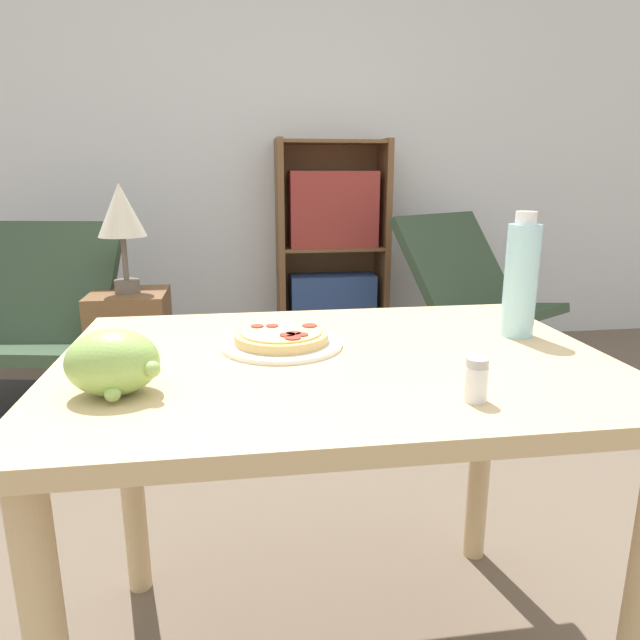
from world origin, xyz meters
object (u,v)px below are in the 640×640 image
at_px(drink_bottle, 521,279).
at_px(table_lamp, 121,215).
at_px(lounge_chair_far, 477,325).
at_px(side_table, 133,353).
at_px(salt_shaker, 476,380).
at_px(pizza_on_plate, 282,340).
at_px(grape_bunch, 113,363).
at_px(bookshelf, 332,256).
at_px(lounge_chair_near, 30,359).

height_order(drink_bottle, table_lamp, table_lamp).
distance_m(drink_bottle, lounge_chair_far, 1.98).
relative_size(drink_bottle, table_lamp, 0.57).
height_order(drink_bottle, lounge_chair_far, drink_bottle).
bearing_deg(drink_bottle, table_lamp, 126.97).
bearing_deg(side_table, salt_shaker, -64.61).
xyz_separation_m(pizza_on_plate, grape_bunch, (-0.29, -0.23, 0.04)).
relative_size(pizza_on_plate, bookshelf, 0.20).
xyz_separation_m(lounge_chair_far, table_lamp, (-1.80, -0.28, 0.64)).
bearing_deg(lounge_chair_near, pizza_on_plate, -44.35).
xyz_separation_m(lounge_chair_near, lounge_chair_far, (2.25, 0.28, 0.00)).
xyz_separation_m(drink_bottle, lounge_chair_near, (-1.56, 1.47, -0.59)).
xyz_separation_m(bookshelf, table_lamp, (-1.09, -0.88, 0.33)).
bearing_deg(salt_shaker, lounge_chair_far, 65.92).
relative_size(pizza_on_plate, side_table, 0.44).
relative_size(drink_bottle, side_table, 0.47).
xyz_separation_m(grape_bunch, salt_shaker, (0.57, -0.11, -0.02)).
bearing_deg(lounge_chair_far, table_lamp, 157.31).
xyz_separation_m(lounge_chair_near, bookshelf, (1.54, 0.88, 0.31)).
bearing_deg(drink_bottle, side_table, 126.97).
xyz_separation_m(pizza_on_plate, bookshelf, (0.50, 2.36, -0.17)).
distance_m(pizza_on_plate, bookshelf, 2.42).
height_order(pizza_on_plate, lounge_chair_far, lounge_chair_far).
bearing_deg(side_table, grape_bunch, -80.33).
bearing_deg(lounge_chair_near, lounge_chair_far, 17.84).
xyz_separation_m(pizza_on_plate, salt_shaker, (0.28, -0.34, 0.02)).
xyz_separation_m(pizza_on_plate, side_table, (-0.58, 1.48, -0.48)).
height_order(grape_bunch, salt_shaker, grape_bunch).
xyz_separation_m(drink_bottle, table_lamp, (-1.11, 1.47, 0.04)).
bearing_deg(grape_bunch, side_table, 99.67).
bearing_deg(drink_bottle, lounge_chair_far, 68.40).
distance_m(pizza_on_plate, lounge_chair_far, 2.20).
bearing_deg(pizza_on_plate, grape_bunch, -142.21).
distance_m(grape_bunch, lounge_chair_near, 1.93).
relative_size(bookshelf, table_lamp, 2.70).
distance_m(pizza_on_plate, grape_bunch, 0.37).
bearing_deg(bookshelf, lounge_chair_near, -150.10).
relative_size(grape_bunch, side_table, 0.27).
height_order(bookshelf, table_lamp, bookshelf).
height_order(pizza_on_plate, side_table, pizza_on_plate).
bearing_deg(bookshelf, pizza_on_plate, -102.00).
relative_size(lounge_chair_far, side_table, 1.74).
height_order(grape_bunch, table_lamp, table_lamp).
relative_size(grape_bunch, lounge_chair_near, 0.18).
bearing_deg(lounge_chair_near, bookshelf, 40.61).
bearing_deg(grape_bunch, bookshelf, 72.95).
xyz_separation_m(grape_bunch, lounge_chair_near, (-0.74, 1.71, -0.52)).
xyz_separation_m(pizza_on_plate, table_lamp, (-0.58, 1.48, 0.16)).
height_order(salt_shaker, bookshelf, bookshelf).
height_order(grape_bunch, drink_bottle, drink_bottle).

